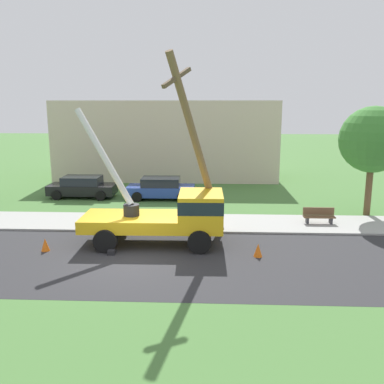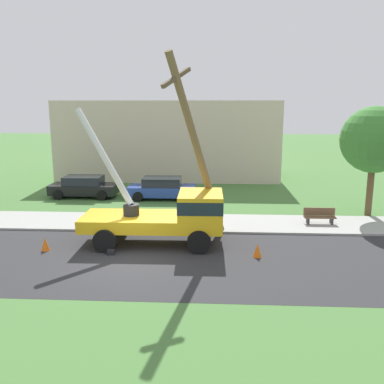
{
  "view_description": "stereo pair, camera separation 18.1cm",
  "coord_description": "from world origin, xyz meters",
  "px_view_note": "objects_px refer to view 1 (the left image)",
  "views": [
    {
      "loc": [
        3.12,
        -15.7,
        6.15
      ],
      "look_at": [
        2.26,
        3.41,
        2.09
      ],
      "focal_mm": 38.97,
      "sensor_mm": 36.0,
      "label": 1
    },
    {
      "loc": [
        3.3,
        -15.69,
        6.15
      ],
      "look_at": [
        2.26,
        3.41,
        2.09
      ],
      "focal_mm": 38.97,
      "sensor_mm": 36.0,
      "label": 2
    }
  ],
  "objects_px": {
    "utility_truck": "(172,213)",
    "roadside_tree_far": "(373,140)",
    "parked_sedan_black": "(82,187)",
    "parked_sedan_blue": "(161,188)",
    "park_bench": "(319,216)",
    "traffic_cone_behind": "(45,245)",
    "traffic_cone_curbside": "(207,232)",
    "traffic_cone_ahead": "(258,250)",
    "leaning_utility_pole": "(197,149)"
  },
  "relations": [
    {
      "from": "traffic_cone_curbside",
      "to": "traffic_cone_ahead",
      "type": "bearing_deg",
      "value": -49.51
    },
    {
      "from": "parked_sedan_black",
      "to": "parked_sedan_blue",
      "type": "bearing_deg",
      "value": -2.59
    },
    {
      "from": "parked_sedan_blue",
      "to": "park_bench",
      "type": "relative_size",
      "value": 2.76
    },
    {
      "from": "parked_sedan_black",
      "to": "park_bench",
      "type": "relative_size",
      "value": 2.76
    },
    {
      "from": "leaning_utility_pole",
      "to": "traffic_cone_ahead",
      "type": "distance_m",
      "value": 5.06
    },
    {
      "from": "leaning_utility_pole",
      "to": "parked_sedan_blue",
      "type": "height_order",
      "value": "leaning_utility_pole"
    },
    {
      "from": "park_bench",
      "to": "roadside_tree_far",
      "type": "bearing_deg",
      "value": 33.74
    },
    {
      "from": "traffic_cone_behind",
      "to": "traffic_cone_curbside",
      "type": "relative_size",
      "value": 1.0
    },
    {
      "from": "leaning_utility_pole",
      "to": "traffic_cone_ahead",
      "type": "bearing_deg",
      "value": -36.38
    },
    {
      "from": "utility_truck",
      "to": "roadside_tree_far",
      "type": "bearing_deg",
      "value": 27.27
    },
    {
      "from": "leaning_utility_pole",
      "to": "parked_sedan_black",
      "type": "distance_m",
      "value": 12.37
    },
    {
      "from": "park_bench",
      "to": "parked_sedan_black",
      "type": "bearing_deg",
      "value": 157.38
    },
    {
      "from": "parked_sedan_black",
      "to": "roadside_tree_far",
      "type": "xyz_separation_m",
      "value": [
        17.4,
        -3.75,
        3.51
      ]
    },
    {
      "from": "traffic_cone_behind",
      "to": "parked_sedan_blue",
      "type": "xyz_separation_m",
      "value": [
        3.76,
        10.13,
        0.43
      ]
    },
    {
      "from": "leaning_utility_pole",
      "to": "utility_truck",
      "type": "bearing_deg",
      "value": -159.83
    },
    {
      "from": "park_bench",
      "to": "traffic_cone_behind",
      "type": "bearing_deg",
      "value": -160.53
    },
    {
      "from": "parked_sedan_black",
      "to": "parked_sedan_blue",
      "type": "xyz_separation_m",
      "value": [
        5.31,
        -0.24,
        0.0
      ]
    },
    {
      "from": "leaning_utility_pole",
      "to": "traffic_cone_curbside",
      "type": "height_order",
      "value": "leaning_utility_pole"
    },
    {
      "from": "utility_truck",
      "to": "leaning_utility_pole",
      "type": "distance_m",
      "value": 3.06
    },
    {
      "from": "parked_sedan_blue",
      "to": "traffic_cone_ahead",
      "type": "bearing_deg",
      "value": -63.37
    },
    {
      "from": "roadside_tree_far",
      "to": "park_bench",
      "type": "bearing_deg",
      "value": -146.26
    },
    {
      "from": "utility_truck",
      "to": "parked_sedan_blue",
      "type": "bearing_deg",
      "value": 99.79
    },
    {
      "from": "roadside_tree_far",
      "to": "traffic_cone_ahead",
      "type": "bearing_deg",
      "value": -134.84
    },
    {
      "from": "parked_sedan_black",
      "to": "roadside_tree_far",
      "type": "bearing_deg",
      "value": -12.17
    },
    {
      "from": "traffic_cone_ahead",
      "to": "parked_sedan_blue",
      "type": "bearing_deg",
      "value": 116.63
    },
    {
      "from": "parked_sedan_blue",
      "to": "roadside_tree_far",
      "type": "bearing_deg",
      "value": -16.2
    },
    {
      "from": "park_bench",
      "to": "roadside_tree_far",
      "type": "height_order",
      "value": "roadside_tree_far"
    },
    {
      "from": "traffic_cone_curbside",
      "to": "parked_sedan_blue",
      "type": "distance_m",
      "value": 8.57
    },
    {
      "from": "traffic_cone_curbside",
      "to": "roadside_tree_far",
      "type": "xyz_separation_m",
      "value": [
        8.96,
        4.45,
        3.94
      ]
    },
    {
      "from": "traffic_cone_ahead",
      "to": "traffic_cone_behind",
      "type": "height_order",
      "value": "same"
    },
    {
      "from": "traffic_cone_curbside",
      "to": "traffic_cone_behind",
      "type": "bearing_deg",
      "value": -162.56
    },
    {
      "from": "utility_truck",
      "to": "leaning_utility_pole",
      "type": "bearing_deg",
      "value": 20.17
    },
    {
      "from": "parked_sedan_blue",
      "to": "traffic_cone_curbside",
      "type": "bearing_deg",
      "value": -68.55
    },
    {
      "from": "traffic_cone_ahead",
      "to": "parked_sedan_black",
      "type": "relative_size",
      "value": 0.13
    },
    {
      "from": "traffic_cone_behind",
      "to": "roadside_tree_far",
      "type": "bearing_deg",
      "value": 22.66
    },
    {
      "from": "leaning_utility_pole",
      "to": "roadside_tree_far",
      "type": "height_order",
      "value": "leaning_utility_pole"
    },
    {
      "from": "leaning_utility_pole",
      "to": "roadside_tree_far",
      "type": "bearing_deg",
      "value": 28.07
    },
    {
      "from": "parked_sedan_blue",
      "to": "park_bench",
      "type": "xyz_separation_m",
      "value": [
        8.87,
        -5.67,
        -0.25
      ]
    },
    {
      "from": "traffic_cone_behind",
      "to": "traffic_cone_curbside",
      "type": "distance_m",
      "value": 7.22
    },
    {
      "from": "traffic_cone_ahead",
      "to": "traffic_cone_behind",
      "type": "relative_size",
      "value": 1.0
    },
    {
      "from": "traffic_cone_ahead",
      "to": "parked_sedan_blue",
      "type": "xyz_separation_m",
      "value": [
        -5.22,
        10.42,
        0.43
      ]
    },
    {
      "from": "traffic_cone_ahead",
      "to": "traffic_cone_behind",
      "type": "xyz_separation_m",
      "value": [
        -8.99,
        0.29,
        0.0
      ]
    },
    {
      "from": "roadside_tree_far",
      "to": "utility_truck",
      "type": "bearing_deg",
      "value": -152.73
    },
    {
      "from": "traffic_cone_behind",
      "to": "traffic_cone_curbside",
      "type": "xyz_separation_m",
      "value": [
        6.89,
        2.16,
        0.0
      ]
    },
    {
      "from": "traffic_cone_behind",
      "to": "parked_sedan_blue",
      "type": "distance_m",
      "value": 10.82
    },
    {
      "from": "parked_sedan_blue",
      "to": "park_bench",
      "type": "bearing_deg",
      "value": -32.58
    },
    {
      "from": "utility_truck",
      "to": "leaning_utility_pole",
      "type": "relative_size",
      "value": 0.82
    },
    {
      "from": "leaning_utility_pole",
      "to": "parked_sedan_blue",
      "type": "bearing_deg",
      "value": 107.37
    },
    {
      "from": "parked_sedan_black",
      "to": "traffic_cone_ahead",
      "type": "bearing_deg",
      "value": -45.34
    },
    {
      "from": "traffic_cone_ahead",
      "to": "roadside_tree_far",
      "type": "bearing_deg",
      "value": 45.16
    }
  ]
}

